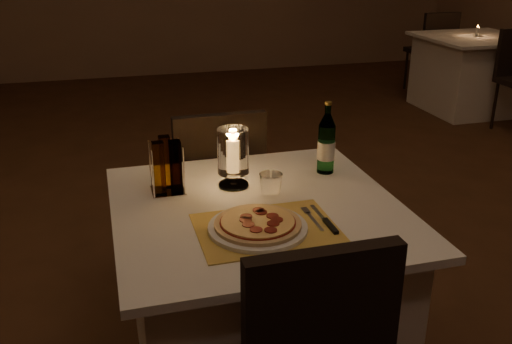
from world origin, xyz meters
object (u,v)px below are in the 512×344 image
object	(u,v)px
neighbor_table_right	(471,73)
water_bottle	(326,144)
plate	(258,228)
chair_far	(217,180)
hurricane_candle	(233,153)
tumbler	(271,185)
main_table	(257,294)
pizza	(258,223)

from	to	relation	value
neighbor_table_right	water_bottle	bearing A→B (deg)	-133.60
plate	chair_far	bearing A→B (deg)	86.80
plate	water_bottle	size ratio (longest dim) A/B	1.10
chair_far	hurricane_candle	world-z (taller)	hurricane_candle
chair_far	water_bottle	distance (m)	0.67
chair_far	neighbor_table_right	xyz separation A→B (m)	(3.12, 2.43, -0.18)
water_bottle	hurricane_candle	xyz separation A→B (m)	(-0.39, -0.04, 0.02)
chair_far	tumbler	size ratio (longest dim) A/B	10.55
plate	hurricane_candle	size ratio (longest dim) A/B	1.41
hurricane_candle	neighbor_table_right	size ratio (longest dim) A/B	0.23
plate	hurricane_candle	distance (m)	0.39
hurricane_candle	neighbor_table_right	xyz separation A→B (m)	(3.16, 2.95, -0.50)
hurricane_candle	tumbler	bearing A→B (deg)	-48.00
main_table	neighbor_table_right	distance (m)	4.43
main_table	pizza	xyz separation A→B (m)	(-0.05, -0.18, 0.39)
water_bottle	pizza	bearing A→B (deg)	-133.93
tumbler	water_bottle	distance (m)	0.33
hurricane_candle	neighbor_table_right	bearing A→B (deg)	43.05
plate	neighbor_table_right	xyz separation A→B (m)	(3.17, 3.32, -0.38)
main_table	chair_far	size ratio (longest dim) A/B	1.11
main_table	water_bottle	bearing A→B (deg)	33.77
hurricane_candle	main_table	bearing A→B (deg)	-77.97
plate	tumbler	world-z (taller)	tumbler
pizza	neighbor_table_right	world-z (taller)	pizza
main_table	neighbor_table_right	world-z (taller)	same
main_table	pizza	bearing A→B (deg)	-105.40
tumbler	hurricane_candle	distance (m)	0.19
water_bottle	hurricane_candle	bearing A→B (deg)	-173.79
main_table	plate	distance (m)	0.42
main_table	plate	xyz separation A→B (m)	(-0.05, -0.18, 0.38)
pizza	hurricane_candle	size ratio (longest dim) A/B	1.23
hurricane_candle	neighbor_table_right	distance (m)	4.35
hurricane_candle	pizza	bearing A→B (deg)	-91.39
main_table	chair_far	distance (m)	0.74
hurricane_candle	chair_far	bearing A→B (deg)	85.56
main_table	chair_far	world-z (taller)	chair_far
pizza	water_bottle	bearing A→B (deg)	46.07
main_table	pizza	size ratio (longest dim) A/B	3.57
tumbler	water_bottle	xyz separation A→B (m)	(0.28, 0.16, 0.07)
pizza	hurricane_candle	distance (m)	0.39
chair_far	plate	xyz separation A→B (m)	(-0.05, -0.89, 0.20)
tumbler	hurricane_candle	size ratio (longest dim) A/B	0.38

